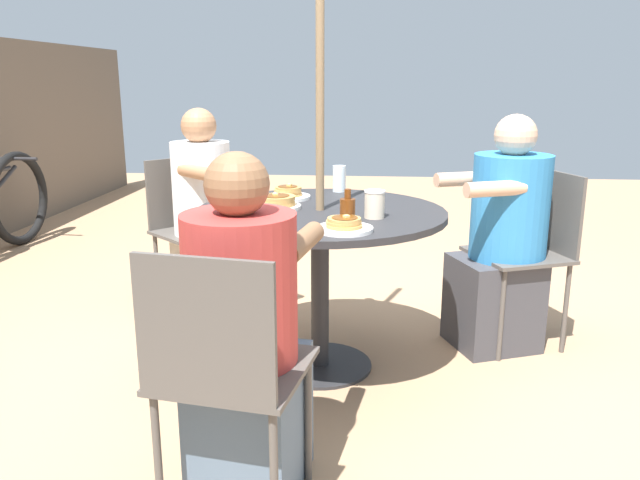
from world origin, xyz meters
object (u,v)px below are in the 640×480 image
Objects in this scene: patio_table at (320,235)px; drinking_glass_a at (339,179)px; patio_chair_east at (532,244)px; diner_south at (206,223)px; pancake_plate_a at (288,194)px; diner_east at (502,245)px; patio_chair_north at (224,367)px; pancake_plate_b at (277,203)px; syrup_bottle at (348,209)px; coffee_cup at (375,204)px; patio_chair_south at (190,222)px; pancake_plate_c at (344,226)px; diner_north at (246,345)px.

patio_table is 8.41× the size of drinking_glass_a.
patio_chair_east is 1.73m from diner_south.
patio_chair_east reaches higher than patio_table.
patio_chair_east reaches higher than pancake_plate_a.
diner_east reaches higher than drinking_glass_a.
pancake_plate_b is (1.10, 0.02, 0.26)m from patio_chair_north.
patio_chair_east is 6.55× the size of syrup_bottle.
diner_east is 1.59m from diner_south.
diner_south reaches higher than syrup_bottle.
patio_chair_north is 1.07m from coffee_cup.
patio_chair_south reaches higher than pancake_plate_c.
drinking_glass_a is at bearing 121.04° from diner_south.
patio_table is 1.28× the size of patio_chair_south.
patio_table is 1.00× the size of diner_north.
patio_chair_south is at bearing 55.67° from diner_east.
patio_chair_east is at bearing -69.00° from patio_table.
patio_table is 0.96× the size of diner_south.
pancake_plate_a is at bearing 25.49° from pancake_plate_c.
patio_table is 1.28× the size of patio_chair_north.
diner_east is at bearing -53.10° from syrup_bottle.
pancake_plate_b is at bearing 85.65° from diner_east.
pancake_plate_b is at bearing 175.95° from pancake_plate_a.
patio_table is 5.12× the size of pancake_plate_a.
diner_south is (1.70, 0.52, 0.02)m from patio_chair_north.
coffee_cup is 0.87× the size of drinking_glass_a.
diner_east reaches higher than coffee_cup.
diner_east is 8.66× the size of syrup_bottle.
pancake_plate_b is at bearing 100.23° from patio_chair_north.
diner_south reaches higher than patio_table.
diner_north is at bearing 63.87° from patio_chair_south.
patio_table is 0.51m from drinking_glass_a.
syrup_bottle is (-0.61, 0.89, 0.29)m from patio_chair_east.
diner_east reaches higher than patio_chair_north.
pancake_plate_a is at bearing 33.08° from syrup_bottle.
patio_chair_south is at bearing 53.29° from pancake_plate_a.
pancake_plate_a is (-0.48, -0.64, 0.26)m from patio_chair_south.
pancake_plate_b is 0.46m from coffee_cup.
pancake_plate_a is (1.34, 0.00, 0.26)m from patio_chair_north.
pancake_plate_a reaches higher than patio_table.
diner_north reaches higher than patio_table.
drinking_glass_a reaches higher than pancake_plate_a.
diner_north is at bearing 61.30° from diner_south.
diner_east reaches higher than pancake_plate_a.
patio_table is 1.10m from patio_chair_east.
patio_chair_south is 6.58× the size of drinking_glass_a.
pancake_plate_a is 1.64× the size of drinking_glass_a.
patio_chair_south reaches higher than coffee_cup.
diner_south is (-0.11, -0.12, 0.02)m from patio_chair_south.
diner_south is 1.32m from pancake_plate_c.
pancake_plate_a is at bearing 34.88° from patio_table.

